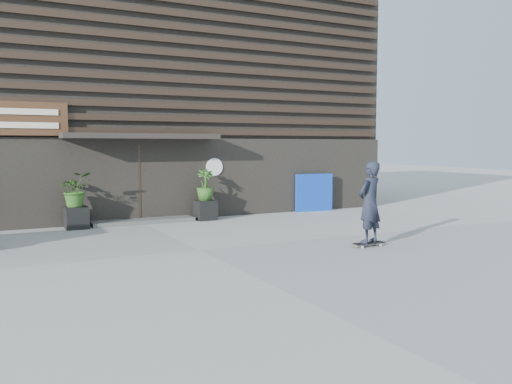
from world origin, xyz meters
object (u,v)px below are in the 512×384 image
planter_pot_right (205,210)px  blue_tarp (314,193)px  skateboarder (370,202)px  planter_pot_left (77,218)px

planter_pot_right → blue_tarp: blue_tarp is taller
planter_pot_right → skateboarder: (1.66, -5.77, 0.71)m
skateboarder → planter_pot_left: bearing=133.4°
planter_pot_left → blue_tarp: blue_tarp is taller
blue_tarp → skateboarder: 6.58m
planter_pot_left → planter_pot_right: (3.80, 0.00, 0.00)m
planter_pot_left → skateboarder: (5.46, -5.77, 0.71)m
planter_pot_right → blue_tarp: size_ratio=0.43×
planter_pot_left → blue_tarp: (7.97, 0.30, 0.35)m
planter_pot_left → planter_pot_right: bearing=0.0°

